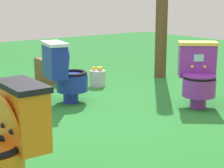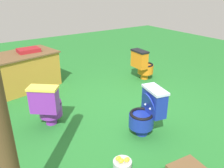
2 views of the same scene
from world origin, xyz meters
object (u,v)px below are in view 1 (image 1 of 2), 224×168
Objects in this scene: toilet_orange at (8,141)px; small_crate at (50,70)px; lemon_bucket at (98,78)px; wooden_post at (162,6)px; toilet_purple at (198,74)px; toilet_blue at (64,72)px.

toilet_orange reaches higher than small_crate.
small_crate is 1.30× the size of lemon_bucket.
toilet_orange is at bearing 32.28° from wooden_post.
small_crate reaches higher than lemon_bucket.
wooden_post is at bearing 177.02° from lemon_bucket.
toilet_purple is 1.57m from lemon_bucket.
wooden_post is at bearing 115.27° from toilet_blue.
small_crate is at bearing -31.45° from toilet_purple.
wooden_post is (-1.98, -0.44, 0.71)m from toilet_blue.
toilet_orange is 3.13m from lemon_bucket.
toilet_blue and toilet_orange have the same top height.
toilet_blue is at bearing 69.39° from small_crate.
small_crate is (0.72, -2.13, -0.19)m from toilet_purple.
toilet_blue is at bearing -37.50° from toilet_orange.
toilet_blue is 2.63× the size of lemon_bucket.
toilet_blue reaches higher than lemon_bucket.
toilet_orange is 0.34× the size of wooden_post.
toilet_blue and toilet_purple have the same top height.
lemon_bucket is at bearing -2.98° from wooden_post.
toilet_purple is 1.82m from wooden_post.
toilet_orange reaches higher than lemon_bucket.
toilet_orange is 2.02× the size of small_crate.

